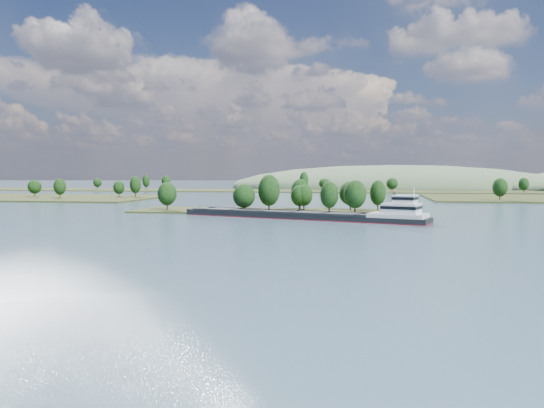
# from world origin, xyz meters

# --- Properties ---
(ground) EXTENTS (1800.00, 1800.00, 0.00)m
(ground) POSITION_xyz_m (0.00, 120.00, 0.00)
(ground) COLOR #3D586A
(ground) RESTS_ON ground
(tree_island) EXTENTS (100.00, 31.31, 14.67)m
(tree_island) POSITION_xyz_m (7.11, 178.75, 4.07)
(tree_island) COLOR #283115
(tree_island) RESTS_ON ground
(back_shoreline) EXTENTS (900.00, 60.00, 15.98)m
(back_shoreline) POSITION_xyz_m (10.69, 399.78, 0.73)
(back_shoreline) COLOR #283115
(back_shoreline) RESTS_ON ground
(hill_west) EXTENTS (320.00, 160.00, 44.00)m
(hill_west) POSITION_xyz_m (60.00, 500.00, 0.00)
(hill_west) COLOR #465C3F
(hill_west) RESTS_ON ground
(cargo_barge) EXTENTS (81.95, 35.01, 11.23)m
(cargo_barge) POSITION_xyz_m (21.27, 152.36, 1.41)
(cargo_barge) COLOR black
(cargo_barge) RESTS_ON ground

